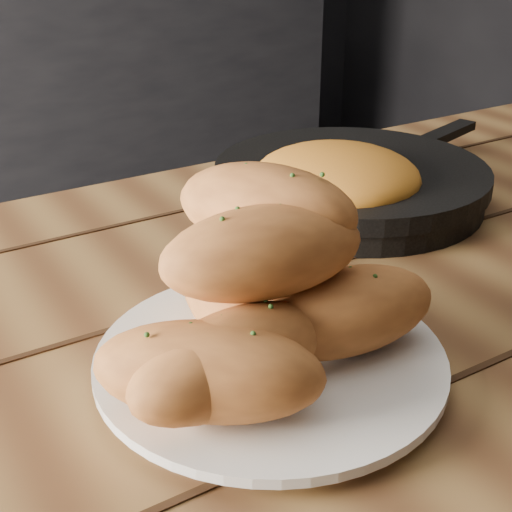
{
  "coord_description": "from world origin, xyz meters",
  "views": [
    {
      "loc": [
        -0.36,
        -0.93,
        1.07
      ],
      "look_at": [
        -0.12,
        -0.54,
        0.84
      ],
      "focal_mm": 50.0,
      "sensor_mm": 36.0,
      "label": 1
    }
  ],
  "objects_px": {
    "bread_rolls": "(258,298)",
    "bowl": "(336,187)",
    "table": "(284,441)",
    "plate": "(270,362)",
    "skillet": "(351,182)"
  },
  "relations": [
    {
      "from": "bread_rolls",
      "to": "bowl",
      "type": "relative_size",
      "value": 1.26
    },
    {
      "from": "plate",
      "to": "table",
      "type": "bearing_deg",
      "value": 35.21
    },
    {
      "from": "table",
      "to": "plate",
      "type": "height_order",
      "value": "plate"
    },
    {
      "from": "table",
      "to": "bread_rolls",
      "type": "xyz_separation_m",
      "value": [
        -0.04,
        -0.02,
        0.16
      ]
    },
    {
      "from": "plate",
      "to": "skillet",
      "type": "xyz_separation_m",
      "value": [
        0.27,
        0.24,
        0.01
      ]
    },
    {
      "from": "table",
      "to": "bread_rolls",
      "type": "relative_size",
      "value": 5.87
    },
    {
      "from": "plate",
      "to": "skillet",
      "type": "bearing_deg",
      "value": 41.84
    },
    {
      "from": "bread_rolls",
      "to": "table",
      "type": "bearing_deg",
      "value": 29.78
    },
    {
      "from": "table",
      "to": "skillet",
      "type": "xyz_separation_m",
      "value": [
        0.24,
        0.22,
        0.12
      ]
    },
    {
      "from": "bowl",
      "to": "plate",
      "type": "bearing_deg",
      "value": -136.35
    },
    {
      "from": "table",
      "to": "skillet",
      "type": "height_order",
      "value": "skillet"
    },
    {
      "from": "table",
      "to": "bread_rolls",
      "type": "distance_m",
      "value": 0.17
    },
    {
      "from": "bread_rolls",
      "to": "bowl",
      "type": "height_order",
      "value": "bread_rolls"
    },
    {
      "from": "bowl",
      "to": "bread_rolls",
      "type": "bearing_deg",
      "value": -137.48
    },
    {
      "from": "table",
      "to": "bowl",
      "type": "relative_size",
      "value": 7.4
    }
  ]
}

